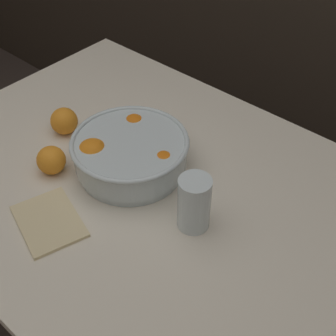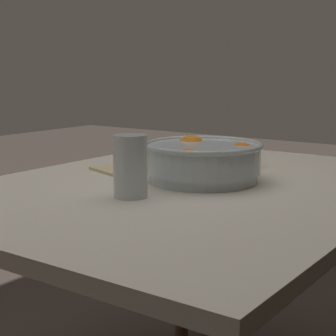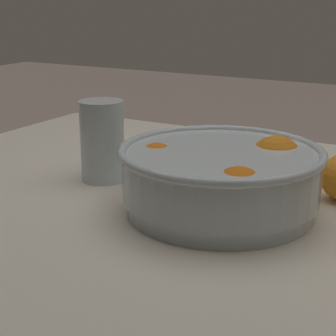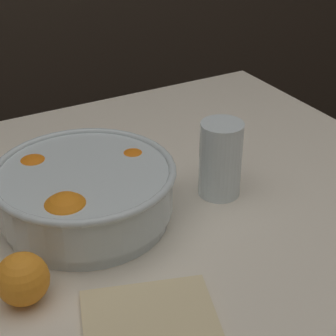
% 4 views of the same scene
% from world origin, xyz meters
% --- Properties ---
extents(ground_plane, '(12.00, 12.00, 0.00)m').
position_xyz_m(ground_plane, '(0.00, 0.00, 0.00)').
color(ground_plane, '#3D332D').
extents(dining_table, '(1.17, 0.89, 0.72)m').
position_xyz_m(dining_table, '(0.00, 0.00, 0.64)').
color(dining_table, beige).
rests_on(dining_table, ground_plane).
extents(fruit_bowl, '(0.29, 0.29, 0.10)m').
position_xyz_m(fruit_bowl, '(-0.03, 0.01, 0.77)').
color(fruit_bowl, silver).
rests_on(fruit_bowl, dining_table).
extents(juice_glass, '(0.07, 0.07, 0.13)m').
position_xyz_m(juice_glass, '(0.20, -0.03, 0.78)').
color(juice_glass, '#F4A314').
rests_on(juice_glass, dining_table).
extents(orange_loose_near_bowl, '(0.07, 0.07, 0.07)m').
position_xyz_m(orange_loose_near_bowl, '(-0.17, -0.12, 0.76)').
color(orange_loose_near_bowl, orange).
rests_on(orange_loose_near_bowl, dining_table).
extents(orange_loose_front, '(0.07, 0.07, 0.07)m').
position_xyz_m(orange_loose_front, '(-0.27, 0.00, 0.76)').
color(orange_loose_front, orange).
rests_on(orange_loose_front, dining_table).
extents(napkin, '(0.20, 0.17, 0.01)m').
position_xyz_m(napkin, '(-0.05, -0.24, 0.73)').
color(napkin, beige).
rests_on(napkin, dining_table).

